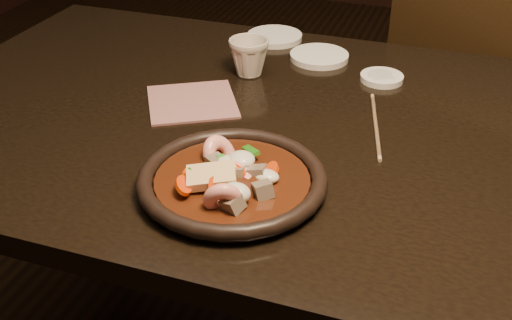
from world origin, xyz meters
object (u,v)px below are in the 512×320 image
(plate, at_px, (232,181))
(chair, at_px, (478,111))
(table, at_px, (313,162))
(tea_cup, at_px, (249,56))

(plate, bearing_deg, chair, 67.79)
(table, xyz_separation_m, chair, (0.29, 0.64, -0.16))
(tea_cup, bearing_deg, table, -42.19)
(table, relative_size, tea_cup, 18.98)
(table, relative_size, plate, 5.44)
(table, height_order, chair, chair)
(tea_cup, bearing_deg, plate, -73.52)
(table, bearing_deg, plate, -106.31)
(plate, distance_m, tea_cup, 0.43)
(chair, bearing_deg, plate, 90.88)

